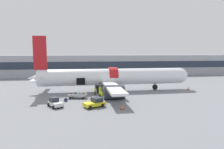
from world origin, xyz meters
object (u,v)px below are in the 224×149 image
at_px(airplane, 110,78).
at_px(suitcase_on_tarmac_upright, 66,100).
at_px(ground_crew_driver, 102,96).
at_px(ground_crew_supervisor, 95,91).
at_px(baggage_cart_loading, 78,95).
at_px(ground_crew_loader_b, 100,90).
at_px(baggage_tug_lead, 95,103).
at_px(baggage_tug_mid, 55,103).
at_px(ground_crew_loader_a, 100,94).
at_px(suitcase_on_tarmac_spare, 91,99).

xyz_separation_m(airplane, suitcase_on_tarmac_upright, (-8.78, -7.80, -2.66)).
bearing_deg(ground_crew_driver, ground_crew_supervisor, 98.98).
relative_size(baggage_cart_loading, ground_crew_loader_b, 2.51).
bearing_deg(baggage_tug_lead, baggage_tug_mid, 170.14).
relative_size(ground_crew_loader_a, suitcase_on_tarmac_upright, 2.73).
xyz_separation_m(baggage_tug_mid, suitcase_on_tarmac_upright, (1.37, 3.09, -0.36)).
xyz_separation_m(ground_crew_driver, suitcase_on_tarmac_spare, (-1.77, 0.41, -0.64)).
relative_size(airplane, ground_crew_loader_b, 20.11).
bearing_deg(ground_crew_loader_a, ground_crew_driver, -84.64).
bearing_deg(suitcase_on_tarmac_spare, ground_crew_driver, -13.13).
distance_m(baggage_cart_loading, suitcase_on_tarmac_upright, 3.01).
relative_size(ground_crew_supervisor, suitcase_on_tarmac_spare, 2.66).
distance_m(baggage_cart_loading, ground_crew_supervisor, 4.05).
bearing_deg(baggage_tug_mid, baggage_tug_lead, -9.86).
relative_size(airplane, ground_crew_driver, 20.48).
relative_size(baggage_tug_lead, baggage_tug_mid, 1.16).
height_order(ground_crew_loader_a, suitcase_on_tarmac_upright, ground_crew_loader_a).
bearing_deg(ground_crew_supervisor, ground_crew_loader_b, 5.67).
relative_size(ground_crew_loader_a, ground_crew_loader_b, 0.97).
bearing_deg(ground_crew_loader_a, baggage_tug_lead, -103.90).
height_order(baggage_tug_lead, ground_crew_supervisor, ground_crew_supervisor).
relative_size(baggage_tug_lead, ground_crew_loader_b, 2.09).
xyz_separation_m(ground_crew_loader_a, ground_crew_driver, (0.15, -1.64, 0.01)).
xyz_separation_m(ground_crew_loader_a, ground_crew_loader_b, (0.37, 3.39, 0.03)).
relative_size(baggage_tug_lead, suitcase_on_tarmac_spare, 6.06).
height_order(ground_crew_loader_b, ground_crew_supervisor, ground_crew_loader_b).
relative_size(ground_crew_loader_b, suitcase_on_tarmac_upright, 2.83).
height_order(airplane, suitcase_on_tarmac_spare, airplane).
distance_m(airplane, baggage_tug_lead, 12.85).
height_order(ground_crew_loader_a, suitcase_on_tarmac_spare, ground_crew_loader_a).
xyz_separation_m(ground_crew_driver, ground_crew_supervisor, (-0.78, 4.93, -0.06)).
distance_m(ground_crew_driver, ground_crew_supervisor, 4.99).
bearing_deg(ground_crew_loader_b, ground_crew_driver, -92.47).
xyz_separation_m(suitcase_on_tarmac_upright, suitcase_on_tarmac_spare, (4.30, 0.05, -0.01)).
distance_m(ground_crew_driver, suitcase_on_tarmac_upright, 6.10).
xyz_separation_m(baggage_tug_mid, ground_crew_driver, (7.43, 2.73, 0.27)).
xyz_separation_m(baggage_tug_mid, ground_crew_loader_b, (7.65, 7.75, 0.29)).
bearing_deg(ground_crew_driver, ground_crew_loader_a, 95.36).
distance_m(airplane, ground_crew_driver, 8.84).
relative_size(ground_crew_loader_a, suitcase_on_tarmac_spare, 2.80).
height_order(baggage_cart_loading, ground_crew_loader_b, ground_crew_loader_b).
relative_size(baggage_tug_lead, baggage_cart_loading, 0.83).
height_order(baggage_cart_loading, ground_crew_supervisor, ground_crew_supervisor).
xyz_separation_m(airplane, ground_crew_loader_b, (-2.50, -3.13, -2.02)).
bearing_deg(baggage_tug_mid, ground_crew_driver, 20.15).
distance_m(ground_crew_loader_a, ground_crew_driver, 1.65).
relative_size(baggage_cart_loading, ground_crew_loader_a, 2.60).
distance_m(baggage_tug_mid, baggage_cart_loading, 6.32).
bearing_deg(ground_crew_driver, baggage_tug_lead, -111.62).
bearing_deg(suitcase_on_tarmac_upright, ground_crew_loader_a, 12.21).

